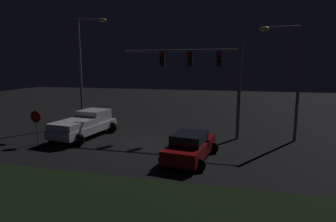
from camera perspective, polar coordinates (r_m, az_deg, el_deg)
ground_plane at (r=18.37m, az=-4.97°, el=-6.64°), size 80.00×80.00×0.00m
grass_median at (r=11.17m, az=-19.87°, el=-17.91°), size 21.86×5.57×0.10m
pickup_truck at (r=20.55m, az=-16.76°, el=-2.41°), size 3.34×5.61×1.80m
car_sedan at (r=15.08m, az=4.67°, el=-7.30°), size 2.88×4.61×1.51m
traffic_signal_gantry at (r=19.40m, az=7.43°, el=8.84°), size 8.32×0.56×6.50m
street_lamp_left at (r=23.90m, az=-16.84°, el=10.10°), size 2.61×0.44×8.86m
street_lamp_right at (r=19.91m, az=24.05°, el=8.13°), size 2.77×0.44×7.70m
stop_sign at (r=19.51m, az=-25.72°, el=-1.88°), size 0.76×0.08×2.23m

